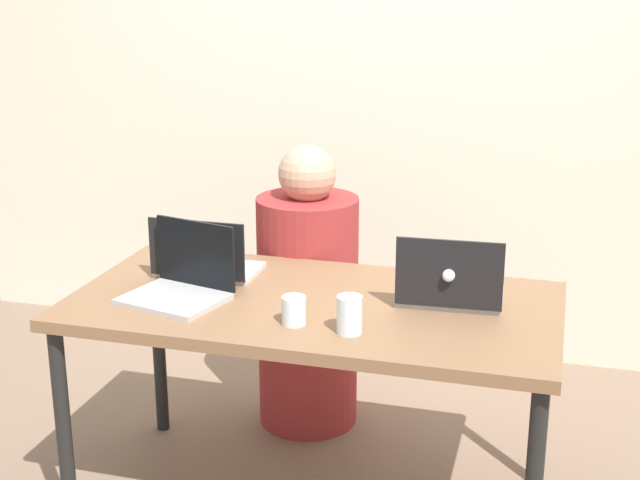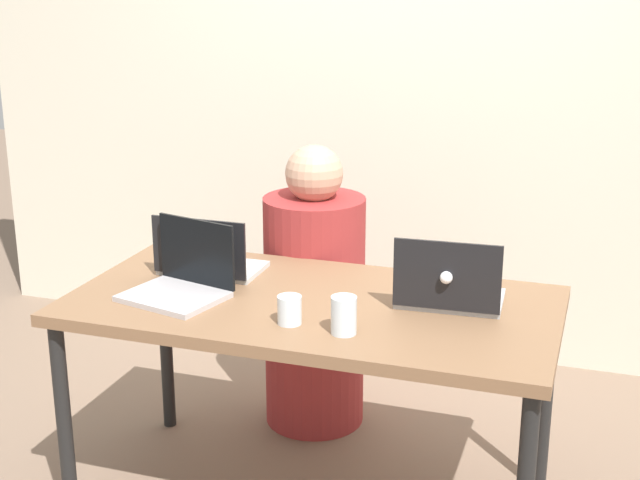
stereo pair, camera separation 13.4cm
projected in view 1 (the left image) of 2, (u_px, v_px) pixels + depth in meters
The scene contains 8 objects.
back_wall at pixel (402, 105), 4.12m from camera, with size 4.50×0.10×2.36m, color beige.
desk at pixel (313, 319), 2.90m from camera, with size 1.57×0.80×0.76m.
person_at_center at pixel (308, 303), 3.55m from camera, with size 0.49×0.49×1.15m.
laptop_back_left at pixel (206, 263), 3.10m from camera, with size 0.34×0.26×0.22m.
laptop_back_right at pixel (450, 289), 2.84m from camera, with size 0.34×0.29×0.24m.
laptop_front_left at pixel (182, 282), 2.89m from camera, with size 0.36×0.32×0.24m.
water_glass_center at pixel (293, 312), 2.68m from camera, with size 0.07×0.07×0.09m.
water_glass_right at pixel (349, 317), 2.61m from camera, with size 0.08×0.08×0.11m.
Camera 1 is at (0.75, -2.59, 1.79)m, focal length 50.00 mm.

